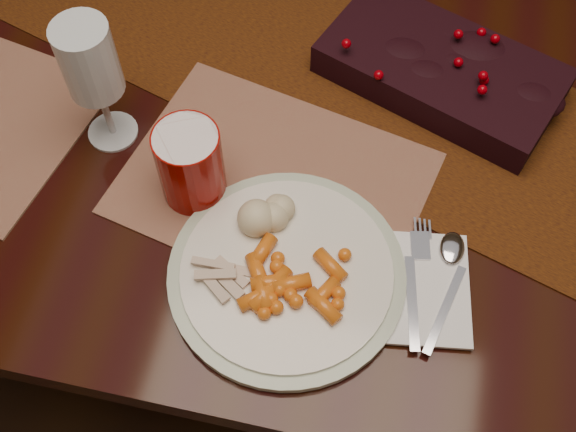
% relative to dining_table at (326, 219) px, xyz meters
% --- Properties ---
extents(floor, '(5.00, 5.00, 0.00)m').
position_rel_dining_table_xyz_m(floor, '(0.00, 0.00, -0.38)').
color(floor, black).
rests_on(floor, ground).
extents(dining_table, '(1.80, 1.00, 0.75)m').
position_rel_dining_table_xyz_m(dining_table, '(0.00, 0.00, 0.00)').
color(dining_table, black).
rests_on(dining_table, floor).
extents(table_runner, '(1.61, 0.81, 0.00)m').
position_rel_dining_table_xyz_m(table_runner, '(-0.05, 0.04, 0.38)').
color(table_runner, '#57390D').
rests_on(table_runner, dining_table).
extents(centerpiece, '(0.38, 0.29, 0.07)m').
position_rel_dining_table_xyz_m(centerpiece, '(0.14, 0.05, 0.41)').
color(centerpiece, black).
rests_on(centerpiece, table_runner).
extents(placemat_main, '(0.45, 0.37, 0.00)m').
position_rel_dining_table_xyz_m(placemat_main, '(-0.06, -0.17, 0.38)').
color(placemat_main, brown).
rests_on(placemat_main, dining_table).
extents(dinner_plate, '(0.35, 0.35, 0.02)m').
position_rel_dining_table_xyz_m(dinner_plate, '(-0.01, -0.31, 0.39)').
color(dinner_plate, white).
rests_on(dinner_plate, placemat_main).
extents(baby_carrots, '(0.12, 0.10, 0.02)m').
position_rel_dining_table_xyz_m(baby_carrots, '(0.00, -0.33, 0.40)').
color(baby_carrots, orange).
rests_on(baby_carrots, dinner_plate).
extents(mashed_potatoes, '(0.11, 0.11, 0.05)m').
position_rel_dining_table_xyz_m(mashed_potatoes, '(-0.05, -0.24, 0.42)').
color(mashed_potatoes, beige).
rests_on(mashed_potatoes, dinner_plate).
extents(turkey_shreds, '(0.08, 0.07, 0.02)m').
position_rel_dining_table_xyz_m(turkey_shreds, '(-0.08, -0.34, 0.40)').
color(turkey_shreds, beige).
rests_on(turkey_shreds, dinner_plate).
extents(napkin, '(0.15, 0.17, 0.01)m').
position_rel_dining_table_xyz_m(napkin, '(0.15, -0.29, 0.38)').
color(napkin, white).
rests_on(napkin, placemat_main).
extents(fork, '(0.05, 0.16, 0.00)m').
position_rel_dining_table_xyz_m(fork, '(0.15, -0.30, 0.39)').
color(fork, silver).
rests_on(fork, napkin).
extents(spoon, '(0.07, 0.16, 0.00)m').
position_rel_dining_table_xyz_m(spoon, '(0.19, -0.29, 0.39)').
color(spoon, silver).
rests_on(spoon, napkin).
extents(red_cup, '(0.10, 0.10, 0.12)m').
position_rel_dining_table_xyz_m(red_cup, '(-0.16, -0.21, 0.44)').
color(red_cup, '#880600').
rests_on(red_cup, placemat_main).
extents(wine_glass, '(0.09, 0.09, 0.20)m').
position_rel_dining_table_xyz_m(wine_glass, '(-0.30, -0.14, 0.48)').
color(wine_glass, silver).
rests_on(wine_glass, dining_table).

